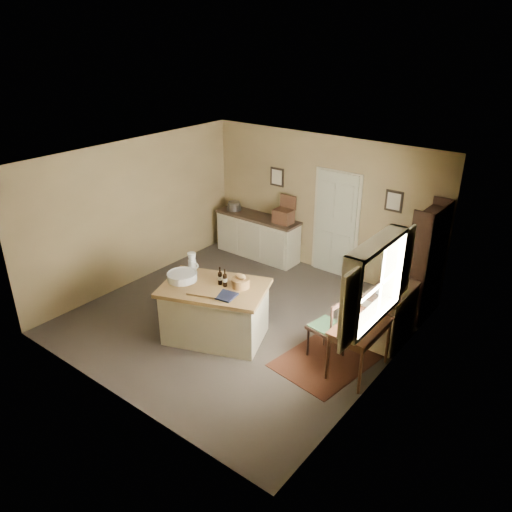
{
  "coord_description": "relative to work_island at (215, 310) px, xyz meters",
  "views": [
    {
      "loc": [
        4.61,
        -5.53,
        4.49
      ],
      "look_at": [
        0.19,
        0.18,
        1.15
      ],
      "focal_mm": 35.0,
      "sensor_mm": 36.0,
      "label": 1
    }
  ],
  "objects": [
    {
      "name": "wall_left",
      "position": [
        -2.53,
        0.66,
        0.87
      ],
      "size": [
        0.1,
        5.0,
        2.7
      ],
      "primitive_type": "cube",
      "color": "#998054",
      "rests_on": "ground"
    },
    {
      "name": "rug",
      "position": [
        1.72,
        0.6,
        -0.48
      ],
      "size": [
        1.31,
        1.74,
        0.01
      ],
      "primitive_type": "cube",
      "rotation": [
        0.0,
        0.0,
        -0.14
      ],
      "color": "#472414",
      "rests_on": "ground"
    },
    {
      "name": "right_cabinet",
      "position": [
        2.17,
        1.61,
        -0.02
      ],
      "size": [
        0.54,
        0.97,
        0.99
      ],
      "color": "#B5AE92",
      "rests_on": "ground"
    },
    {
      "name": "window",
      "position": [
        2.4,
        0.46,
        1.07
      ],
      "size": [
        0.25,
        1.99,
        1.12
      ],
      "color": "#B5AE92",
      "rests_on": "ground"
    },
    {
      "name": "sideboard",
      "position": [
        -1.34,
        2.86,
        -0.0
      ],
      "size": [
        1.88,
        0.54,
        1.18
      ],
      "color": "#B5AE92",
      "rests_on": "ground"
    },
    {
      "name": "desk_chair",
      "position": [
        1.64,
        0.63,
        0.02
      ],
      "size": [
        0.53,
        0.53,
        0.99
      ],
      "primitive_type": null,
      "rotation": [
        0.0,
        0.0,
        -0.15
      ],
      "color": "black",
      "rests_on": "ground"
    },
    {
      "name": "ceiling",
      "position": [
        -0.03,
        0.66,
        2.22
      ],
      "size": [
        5.0,
        5.0,
        0.0
      ],
      "primitive_type": "plane",
      "color": "silver",
      "rests_on": "wall_back"
    },
    {
      "name": "door",
      "position": [
        0.32,
        3.13,
        0.57
      ],
      "size": [
        0.97,
        0.06,
        2.11
      ],
      "primitive_type": "cube",
      "color": "#ADAD91",
      "rests_on": "ground"
    },
    {
      "name": "ground",
      "position": [
        -0.03,
        0.66,
        -0.48
      ],
      "size": [
        5.0,
        5.0,
        0.0
      ],
      "primitive_type": "plane",
      "color": "#4D433B",
      "rests_on": "ground"
    },
    {
      "name": "framed_prints",
      "position": [
        0.17,
        3.13,
        1.24
      ],
      "size": [
        2.82,
        0.02,
        0.38
      ],
      "color": "black",
      "rests_on": "ground"
    },
    {
      "name": "wall_front",
      "position": [
        -0.03,
        -1.84,
        0.87
      ],
      "size": [
        5.0,
        0.1,
        2.7
      ],
      "primitive_type": "cube",
      "color": "#998054",
      "rests_on": "ground"
    },
    {
      "name": "wall_right",
      "position": [
        2.47,
        0.66,
        0.87
      ],
      "size": [
        0.1,
        5.0,
        2.7
      ],
      "primitive_type": "cube",
      "color": "#998054",
      "rests_on": "ground"
    },
    {
      "name": "wall_back",
      "position": [
        -0.03,
        3.16,
        0.87
      ],
      "size": [
        5.0,
        0.1,
        2.7
      ],
      "primitive_type": "cube",
      "color": "#998054",
      "rests_on": "ground"
    },
    {
      "name": "work_island",
      "position": [
        0.0,
        0.0,
        0.0
      ],
      "size": [
        1.84,
        1.53,
        1.2
      ],
      "rotation": [
        0.0,
        0.0,
        0.37
      ],
      "color": "#B5AE92",
      "rests_on": "ground"
    },
    {
      "name": "shelving_unit",
      "position": [
        2.33,
        2.66,
        0.5
      ],
      "size": [
        0.33,
        0.89,
        1.97
      ],
      "color": "black",
      "rests_on": "ground"
    },
    {
      "name": "writing_desk",
      "position": [
        2.17,
        0.6,
        0.19
      ],
      "size": [
        0.58,
        0.94,
        0.82
      ],
      "color": "#3C2013",
      "rests_on": "ground"
    }
  ]
}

